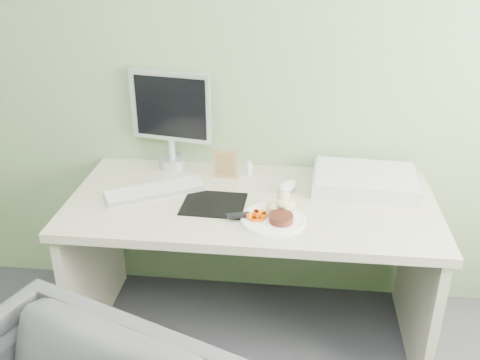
# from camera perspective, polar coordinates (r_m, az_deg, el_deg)

# --- Properties ---
(wall_back) EXTENTS (3.50, 0.00, 3.50)m
(wall_back) POSITION_cam_1_polar(r_m,az_deg,el_deg) (2.48, 2.21, 14.79)
(wall_back) COLOR #6D825B
(wall_back) RESTS_ON floor
(desk) EXTENTS (1.60, 0.75, 0.73)m
(desk) POSITION_cam_1_polar(r_m,az_deg,el_deg) (2.43, 1.23, -5.94)
(desk) COLOR #B7AD99
(desk) RESTS_ON floor
(plate) EXTENTS (0.27, 0.27, 0.01)m
(plate) POSITION_cam_1_polar(r_m,az_deg,el_deg) (2.18, 3.57, -4.22)
(plate) COLOR white
(plate) RESTS_ON desk
(steak) EXTENTS (0.10, 0.10, 0.03)m
(steak) POSITION_cam_1_polar(r_m,az_deg,el_deg) (2.14, 4.40, -4.09)
(steak) COLOR black
(steak) RESTS_ON plate
(potato_pile) EXTENTS (0.12, 0.10, 0.06)m
(potato_pile) POSITION_cam_1_polar(r_m,az_deg,el_deg) (2.21, 4.63, -2.64)
(potato_pile) COLOR tan
(potato_pile) RESTS_ON plate
(carrot_heap) EXTENTS (0.07, 0.07, 0.04)m
(carrot_heap) POSITION_cam_1_polar(r_m,az_deg,el_deg) (2.15, 1.83, -3.73)
(carrot_heap) COLOR #FA5005
(carrot_heap) RESTS_ON plate
(steak_knife) EXTENTS (0.24, 0.09, 0.02)m
(steak_knife) POSITION_cam_1_polar(r_m,az_deg,el_deg) (2.17, 0.81, -3.72)
(steak_knife) COLOR silver
(steak_knife) RESTS_ON plate
(mousepad) EXTENTS (0.27, 0.24, 0.00)m
(mousepad) POSITION_cam_1_polar(r_m,az_deg,el_deg) (2.30, -2.81, -2.56)
(mousepad) COLOR black
(mousepad) RESTS_ON desk
(keyboard) EXTENTS (0.44, 0.32, 0.02)m
(keyboard) POSITION_cam_1_polar(r_m,az_deg,el_deg) (2.41, -9.08, -1.10)
(keyboard) COLOR white
(keyboard) RESTS_ON desk
(computer_mouse) EXTENTS (0.11, 0.14, 0.04)m
(computer_mouse) POSITION_cam_1_polar(r_m,az_deg,el_deg) (2.41, 5.10, -0.70)
(computer_mouse) COLOR white
(computer_mouse) RESTS_ON desk
(photo_frame) EXTENTS (0.11, 0.02, 0.14)m
(photo_frame) POSITION_cam_1_polar(r_m,az_deg,el_deg) (2.51, -1.53, 1.68)
(photo_frame) COLOR olive
(photo_frame) RESTS_ON desk
(eyedrop_bottle) EXTENTS (0.03, 0.03, 0.08)m
(eyedrop_bottle) POSITION_cam_1_polar(r_m,az_deg,el_deg) (2.56, 0.99, 1.32)
(eyedrop_bottle) COLOR white
(eyedrop_bottle) RESTS_ON desk
(scanner) EXTENTS (0.48, 0.34, 0.07)m
(scanner) POSITION_cam_1_polar(r_m,az_deg,el_deg) (2.48, 13.14, -0.13)
(scanner) COLOR #B1B2B8
(scanner) RESTS_ON desk
(monitor) EXTENTS (0.40, 0.14, 0.48)m
(monitor) POSITION_cam_1_polar(r_m,az_deg,el_deg) (2.58, -7.39, 6.92)
(monitor) COLOR silver
(monitor) RESTS_ON desk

